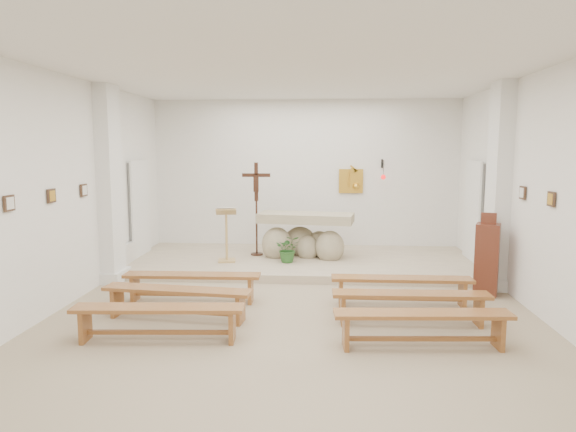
# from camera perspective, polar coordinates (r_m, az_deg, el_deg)

# --- Properties ---
(ground) EXTENTS (7.00, 10.00, 0.00)m
(ground) POSITION_cam_1_polar(r_m,az_deg,el_deg) (7.28, 0.46, -11.67)
(ground) COLOR tan
(ground) RESTS_ON ground
(wall_left) EXTENTS (0.02, 10.00, 3.50)m
(wall_left) POSITION_cam_1_polar(r_m,az_deg,el_deg) (7.92, -25.63, 2.12)
(wall_left) COLOR white
(wall_left) RESTS_ON ground
(wall_right) EXTENTS (0.02, 10.00, 3.50)m
(wall_right) POSITION_cam_1_polar(r_m,az_deg,el_deg) (7.55, 27.96, 1.75)
(wall_right) COLOR white
(wall_right) RESTS_ON ground
(wall_back) EXTENTS (7.00, 0.02, 3.50)m
(wall_back) POSITION_cam_1_polar(r_m,az_deg,el_deg) (11.88, 1.93, 4.41)
(wall_back) COLOR white
(wall_back) RESTS_ON ground
(ceiling) EXTENTS (7.00, 10.00, 0.02)m
(ceiling) POSITION_cam_1_polar(r_m,az_deg,el_deg) (6.96, 0.49, 16.58)
(ceiling) COLOR silver
(ceiling) RESTS_ON wall_back
(sanctuary_platform) EXTENTS (6.98, 3.00, 0.15)m
(sanctuary_platform) POSITION_cam_1_polar(r_m,az_deg,el_deg) (10.63, 1.60, -5.08)
(sanctuary_platform) COLOR beige
(sanctuary_platform) RESTS_ON ground
(pilaster_left) EXTENTS (0.26, 0.55, 3.50)m
(pilaster_left) POSITION_cam_1_polar(r_m,az_deg,el_deg) (9.66, -19.18, 3.28)
(pilaster_left) COLOR white
(pilaster_left) RESTS_ON ground
(pilaster_right) EXTENTS (0.26, 0.55, 3.50)m
(pilaster_right) POSITION_cam_1_polar(r_m,az_deg,el_deg) (9.37, 22.34, 3.02)
(pilaster_right) COLOR white
(pilaster_right) RESTS_ON ground
(gold_wall_relief) EXTENTS (0.55, 0.04, 0.55)m
(gold_wall_relief) POSITION_cam_1_polar(r_m,az_deg,el_deg) (11.87, 7.00, 3.87)
(gold_wall_relief) COLOR gold
(gold_wall_relief) RESTS_ON wall_back
(sanctuary_lamp) EXTENTS (0.11, 0.36, 0.44)m
(sanctuary_lamp) POSITION_cam_1_polar(r_m,az_deg,el_deg) (11.66, 10.53, 4.52)
(sanctuary_lamp) COLOR black
(sanctuary_lamp) RESTS_ON wall_back
(station_frame_left_front) EXTENTS (0.03, 0.20, 0.20)m
(station_frame_left_front) POSITION_cam_1_polar(r_m,az_deg,el_deg) (7.23, -28.58, 1.26)
(station_frame_left_front) COLOR #3F2A1C
(station_frame_left_front) RESTS_ON wall_left
(station_frame_left_mid) EXTENTS (0.03, 0.20, 0.20)m
(station_frame_left_mid) POSITION_cam_1_polar(r_m,az_deg,el_deg) (8.09, -24.80, 2.05)
(station_frame_left_mid) COLOR #3F2A1C
(station_frame_left_mid) RESTS_ON wall_left
(station_frame_left_rear) EXTENTS (0.03, 0.20, 0.20)m
(station_frame_left_rear) POSITION_cam_1_polar(r_m,az_deg,el_deg) (8.98, -21.75, 2.68)
(station_frame_left_rear) COLOR #3F2A1C
(station_frame_left_rear) RESTS_ON wall_left
(station_frame_right_mid) EXTENTS (0.03, 0.20, 0.20)m
(station_frame_right_mid) POSITION_cam_1_polar(r_m,az_deg,el_deg) (7.73, 27.22, 1.68)
(station_frame_right_mid) COLOR #3F2A1C
(station_frame_right_mid) RESTS_ON wall_right
(station_frame_right_rear) EXTENTS (0.03, 0.20, 0.20)m
(station_frame_right_rear) POSITION_cam_1_polar(r_m,az_deg,el_deg) (8.65, 24.62, 2.37)
(station_frame_right_rear) COLOR #3F2A1C
(station_frame_right_rear) RESTS_ON wall_right
(radiator_left) EXTENTS (0.10, 0.85, 0.52)m
(radiator_left) POSITION_cam_1_polar(r_m,az_deg,el_deg) (10.52, -17.64, -4.48)
(radiator_left) COLOR silver
(radiator_left) RESTS_ON ground
(radiator_right) EXTENTS (0.10, 0.85, 0.52)m
(radiator_right) POSITION_cam_1_polar(r_m,az_deg,el_deg) (10.25, 21.02, -4.94)
(radiator_right) COLOR silver
(radiator_right) RESTS_ON ground
(altar) EXTENTS (2.03, 1.04, 1.00)m
(altar) POSITION_cam_1_polar(r_m,az_deg,el_deg) (10.67, 1.85, -2.51)
(altar) COLOR tan
(altar) RESTS_ON sanctuary_platform
(lectern) EXTENTS (0.44, 0.39, 1.11)m
(lectern) POSITION_cam_1_polar(r_m,az_deg,el_deg) (10.26, -6.85, -2.05)
(lectern) COLOR tan
(lectern) RESTS_ON sanctuary_platform
(crucifix_stand) EXTENTS (0.59, 0.26, 1.95)m
(crucifix_stand) POSITION_cam_1_polar(r_m,az_deg,el_deg) (10.76, -3.53, 1.56)
(crucifix_stand) COLOR #351911
(crucifix_stand) RESTS_ON sanctuary_platform
(potted_plant) EXTENTS (0.52, 0.47, 0.54)m
(potted_plant) POSITION_cam_1_polar(r_m,az_deg,el_deg) (10.17, 0.03, -3.67)
(potted_plant) COLOR #295D25
(potted_plant) RESTS_ON sanctuary_platform
(donation_pedestal) EXTENTS (0.47, 0.47, 1.36)m
(donation_pedestal) POSITION_cam_1_polar(r_m,az_deg,el_deg) (9.03, 21.22, -4.46)
(donation_pedestal) COLOR maroon
(donation_pedestal) RESTS_ON ground
(bench_left_front) EXTENTS (2.13, 0.38, 0.45)m
(bench_left_front) POSITION_cam_1_polar(r_m,az_deg,el_deg) (8.23, -10.59, -7.09)
(bench_left_front) COLOR #955A2B
(bench_left_front) RESTS_ON ground
(bench_right_front) EXTENTS (2.13, 0.35, 0.45)m
(bench_right_front) POSITION_cam_1_polar(r_m,az_deg,el_deg) (8.06, 12.49, -7.44)
(bench_right_front) COLOR #955A2B
(bench_right_front) RESTS_ON ground
(bench_left_second) EXTENTS (2.15, 0.57, 0.45)m
(bench_left_second) POSITION_cam_1_polar(r_m,az_deg,el_deg) (7.45, -12.21, -8.68)
(bench_left_second) COLOR #955A2B
(bench_left_second) RESTS_ON ground
(bench_right_second) EXTENTS (2.13, 0.38, 0.45)m
(bench_right_second) POSITION_cam_1_polar(r_m,az_deg,el_deg) (7.27, 13.47, -9.13)
(bench_right_second) COLOR #955A2B
(bench_right_second) RESTS_ON ground
(bench_left_third) EXTENTS (2.14, 0.47, 0.45)m
(bench_left_third) POSITION_cam_1_polar(r_m,az_deg,el_deg) (6.69, -14.22, -10.63)
(bench_left_third) COLOR #955A2B
(bench_left_third) RESTS_ON ground
(bench_right_third) EXTENTS (2.14, 0.47, 0.45)m
(bench_right_third) POSITION_cam_1_polar(r_m,az_deg,el_deg) (6.48, 14.70, -11.23)
(bench_right_third) COLOR #955A2B
(bench_right_third) RESTS_ON ground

